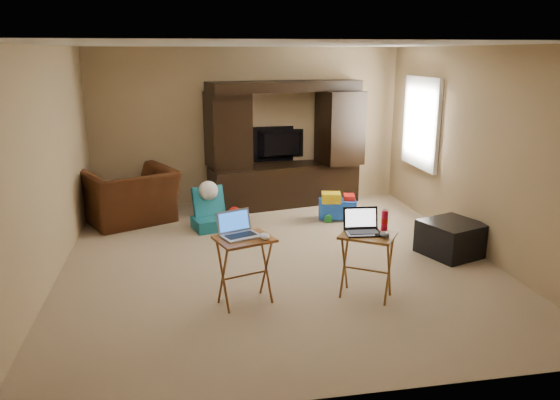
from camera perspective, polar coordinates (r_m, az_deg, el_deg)
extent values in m
plane|color=tan|center=(6.62, -0.32, -6.24)|extent=(5.50, 5.50, 0.00)
plane|color=silver|center=(6.16, -0.35, 15.93)|extent=(5.50, 5.50, 0.00)
plane|color=tan|center=(8.96, -3.46, 7.69)|extent=(5.00, 0.00, 5.00)
plane|color=tan|center=(3.68, 7.24, -3.53)|extent=(5.00, 0.00, 5.00)
plane|color=tan|center=(6.34, -23.21, 3.31)|extent=(0.00, 5.50, 5.50)
plane|color=tan|center=(7.14, 19.89, 4.86)|extent=(0.00, 5.50, 5.50)
plane|color=white|center=(8.47, 14.64, 7.81)|extent=(0.00, 1.20, 1.20)
cube|color=white|center=(8.46, 14.51, 7.81)|extent=(0.06, 1.14, 1.34)
cube|color=black|center=(8.76, 0.50, 5.84)|extent=(2.50, 1.09, 1.99)
imported|color=black|center=(9.00, 0.21, 5.83)|extent=(1.02, 0.22, 0.58)
imported|color=#41210D|center=(8.23, -15.37, 0.37)|extent=(1.54, 1.47, 0.78)
cube|color=black|center=(7.05, 17.49, -3.84)|extent=(0.82, 0.82, 0.41)
cube|color=#9A5B25|center=(5.42, -3.69, -7.40)|extent=(0.63, 0.57, 0.69)
cube|color=#905B22|center=(5.61, 9.02, -6.81)|extent=(0.66, 0.63, 0.67)
cube|color=#A6A6AA|center=(5.28, -4.14, -2.65)|extent=(0.44, 0.41, 0.24)
cube|color=black|center=(5.46, 8.75, -2.32)|extent=(0.38, 0.32, 0.24)
ellipsoid|color=white|center=(5.25, -1.60, -3.80)|extent=(0.11, 0.15, 0.06)
ellipsoid|color=#3F4044|center=(5.43, 10.89, -3.57)|extent=(0.10, 0.15, 0.06)
cylinder|color=red|center=(5.60, 10.87, -2.14)|extent=(0.07, 0.07, 0.21)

